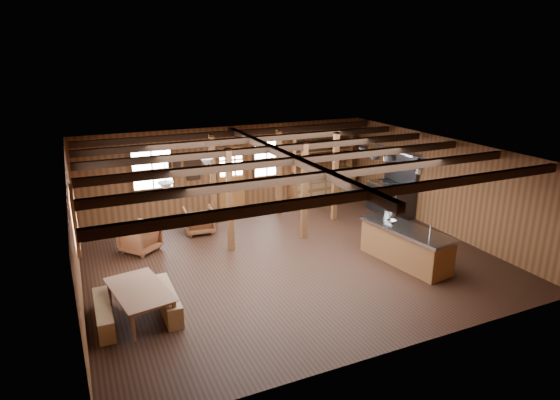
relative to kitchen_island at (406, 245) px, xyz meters
name	(u,v)px	position (x,y,z in m)	size (l,w,h in m)	color
room	(287,206)	(-2.57, 1.58, 0.92)	(10.04, 9.04, 2.84)	black
ceiling_joists	(284,155)	(-2.57, 1.76, 2.20)	(9.80, 8.82, 0.18)	black
timber_posts	(273,183)	(-2.05, 3.66, 0.92)	(3.95, 2.35, 2.80)	#4F2916
back_door	(232,183)	(-2.57, 6.03, 0.40)	(1.02, 0.08, 2.15)	brown
window_back_left	(152,170)	(-5.17, 6.04, 1.12)	(1.32, 0.06, 1.32)	white
window_back_right	(267,159)	(-1.27, 6.04, 1.12)	(1.02, 0.06, 1.32)	white
window_left	(74,220)	(-7.53, 2.08, 1.12)	(0.14, 1.24, 1.32)	white
notice_boards	(187,165)	(-4.07, 6.04, 1.16)	(1.08, 0.03, 0.90)	silver
back_counter	(322,182)	(0.83, 5.78, 0.12)	(2.55, 0.60, 2.45)	brown
pendant_lamps	(188,173)	(-4.82, 2.58, 1.77)	(1.86, 2.36, 0.66)	#2A2A2D
pot_rack	(385,157)	(0.73, 2.04, 1.79)	(0.43, 3.00, 0.45)	#2A2A2D
kitchen_island	(406,245)	(0.00, 0.00, 0.00)	(1.25, 2.60, 1.20)	brown
step_stool	(401,247)	(0.29, 0.51, -0.30)	(0.41, 0.29, 0.36)	olive
commercial_range	(393,194)	(2.07, 3.27, 0.19)	(0.88, 1.71, 2.11)	#2A2A2D
dining_table	(142,302)	(-6.47, 0.15, -0.17)	(1.75, 0.98, 0.62)	brown
bench_wall	(104,314)	(-7.22, 0.15, -0.26)	(0.30, 1.58, 0.43)	olive
bench_aisle	(167,300)	(-5.97, 0.15, -0.25)	(0.31, 1.66, 0.46)	olive
armchair_a	(140,238)	(-6.03, 3.48, -0.09)	(0.84, 0.86, 0.79)	brown
armchair_b	(199,220)	(-4.23, 4.19, -0.09)	(0.82, 0.84, 0.77)	brown
armchair_c	(135,237)	(-6.13, 3.77, -0.16)	(0.68, 0.70, 0.63)	#9A6346
counter_pot	(390,213)	(0.12, 0.88, 0.55)	(0.30, 0.30, 0.18)	#ADB0B4
bowl	(391,221)	(-0.11, 0.50, 0.49)	(0.24, 0.24, 0.06)	silver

